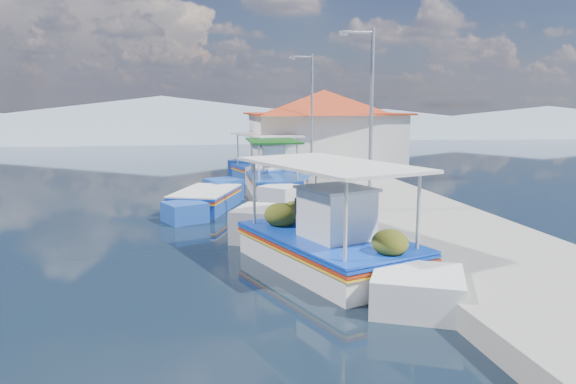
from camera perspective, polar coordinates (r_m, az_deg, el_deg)
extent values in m
plane|color=black|center=(15.61, -5.30, -5.78)|extent=(160.00, 160.00, 0.00)
cube|color=gray|center=(22.52, 8.50, -0.53)|extent=(5.00, 44.00, 0.50)
cylinder|color=#A5A8AD|center=(13.47, 12.19, -5.54)|extent=(0.20, 0.20, 0.30)
cylinder|color=#A5A8AD|center=(18.07, 6.22, -1.61)|extent=(0.20, 0.20, 0.30)
cylinder|color=#A5A8AD|center=(23.81, 2.19, 1.07)|extent=(0.20, 0.20, 0.30)
cylinder|color=#A5A8AD|center=(29.66, -0.27, 2.69)|extent=(0.20, 0.20, 0.30)
cube|color=white|center=(13.51, 4.25, -7.07)|extent=(4.05, 5.49, 1.08)
cube|color=white|center=(16.62, 5.42, -3.48)|extent=(2.39, 2.39, 1.19)
cube|color=white|center=(10.53, 2.44, -11.86)|extent=(2.32, 2.32, 1.02)
cube|color=#0E3CB7|center=(13.38, 4.28, -5.01)|extent=(4.17, 5.65, 0.07)
cube|color=#AB290E|center=(13.40, 4.27, -5.39)|extent=(4.17, 5.65, 0.06)
cube|color=yellow|center=(13.42, 4.27, -5.72)|extent=(4.17, 5.65, 0.05)
cube|color=#0E3CB7|center=(13.36, 4.28, -4.68)|extent=(4.17, 5.62, 0.06)
cube|color=brown|center=(13.36, 4.28, -4.82)|extent=(3.82, 5.33, 0.06)
cube|color=white|center=(12.89, 4.16, -2.49)|extent=(1.80, 1.86, 1.25)
cube|color=silver|center=(12.78, 4.19, 0.35)|extent=(1.96, 2.01, 0.07)
cylinder|color=beige|center=(15.32, 1.40, 0.48)|extent=(0.08, 0.08, 1.82)
cylinder|color=beige|center=(15.15, 8.89, 0.28)|extent=(0.08, 0.08, 1.82)
cylinder|color=beige|center=(11.31, -1.80, -2.67)|extent=(0.08, 0.08, 1.82)
cylinder|color=beige|center=(11.08, 8.39, -3.02)|extent=(0.08, 0.08, 1.82)
cube|color=silver|center=(13.04, 4.38, 2.95)|extent=(4.16, 5.53, 0.08)
ellipsoid|color=#485015|center=(14.88, 3.18, -2.08)|extent=(0.86, 0.95, 0.65)
ellipsoid|color=#485015|center=(15.38, 6.38, -1.95)|extent=(0.73, 0.80, 0.55)
ellipsoid|color=#485015|center=(11.30, 4.38, -5.93)|extent=(0.77, 0.85, 0.58)
sphere|color=#E64007|center=(13.79, 9.31, -0.86)|extent=(0.45, 0.45, 0.45)
cube|color=white|center=(24.93, -1.60, 0.47)|extent=(2.14, 3.92, 1.00)
cube|color=white|center=(27.48, -2.47, 1.55)|extent=(2.14, 2.14, 1.10)
cube|color=white|center=(22.46, -0.58, -0.51)|extent=(2.08, 2.08, 0.94)
cube|color=#0E3CB7|center=(24.87, -1.61, 1.52)|extent=(2.20, 4.04, 0.06)
cube|color=#AB290E|center=(24.88, -1.61, 1.33)|extent=(2.20, 4.04, 0.05)
cube|color=yellow|center=(24.89, -1.61, 1.16)|extent=(2.20, 4.04, 0.04)
cube|color=#1B47A5|center=(24.86, -1.61, 1.69)|extent=(2.22, 4.00, 0.05)
cube|color=brown|center=(24.86, -1.61, 1.61)|extent=(1.97, 3.84, 0.05)
cylinder|color=beige|center=(26.27, -3.99, 3.85)|extent=(0.07, 0.07, 1.68)
cylinder|color=beige|center=(26.51, -0.38, 3.92)|extent=(0.07, 0.07, 1.68)
cylinder|color=beige|center=(23.03, -3.04, 3.10)|extent=(0.07, 0.07, 1.68)
cylinder|color=beige|center=(23.31, 1.06, 3.18)|extent=(0.07, 0.07, 1.68)
cube|color=#0E4612|center=(24.69, -1.63, 5.48)|extent=(2.24, 3.92, 0.07)
cube|color=#1B47A5|center=(21.13, -8.75, -1.25)|extent=(2.95, 3.93, 0.98)
cube|color=#1B47A5|center=(23.28, -10.88, -0.03)|extent=(1.77, 1.77, 1.08)
cube|color=#1B47A5|center=(19.07, -6.23, -2.33)|extent=(1.72, 1.72, 0.93)
cube|color=#0E3CB7|center=(21.05, -8.78, -0.04)|extent=(3.03, 4.05, 0.06)
cube|color=#AB290E|center=(21.06, -8.77, -0.26)|extent=(3.03, 4.05, 0.05)
cube|color=yellow|center=(21.08, -8.77, -0.45)|extent=(3.03, 4.05, 0.04)
cube|color=white|center=(21.04, -8.78, 0.15)|extent=(3.04, 4.02, 0.05)
cube|color=brown|center=(21.04, -8.78, 0.07)|extent=(2.78, 3.81, 0.05)
cube|color=#1B47A5|center=(28.25, -2.34, 1.52)|extent=(3.32, 4.82, 1.03)
cube|color=#1B47A5|center=(31.12, -1.69, 2.48)|extent=(2.25, 2.25, 1.14)
cube|color=#1B47A5|center=(25.47, -3.11, 0.66)|extent=(2.19, 2.19, 0.98)
cube|color=#0E3CB7|center=(28.19, -2.34, 2.48)|extent=(3.42, 4.97, 0.07)
cube|color=#AB290E|center=(28.20, -2.34, 2.31)|extent=(3.42, 4.97, 0.05)
cube|color=yellow|center=(28.21, -2.34, 2.16)|extent=(3.42, 4.97, 0.04)
cube|color=#0E3CB7|center=(28.18, -2.34, 2.64)|extent=(3.43, 4.93, 0.05)
cube|color=brown|center=(28.19, -2.34, 2.57)|extent=(3.12, 4.69, 0.05)
cube|color=white|center=(27.80, -2.43, 3.72)|extent=(1.57, 1.69, 1.20)
cube|color=silver|center=(27.75, -2.44, 4.99)|extent=(1.71, 1.82, 0.07)
cylinder|color=beige|center=(30.04, -3.66, 4.64)|extent=(0.08, 0.08, 1.74)
cylinder|color=beige|center=(29.83, -0.18, 4.63)|extent=(0.08, 0.08, 1.74)
cylinder|color=beige|center=(26.42, -4.82, 4.00)|extent=(0.08, 0.08, 1.74)
cylinder|color=beige|center=(26.18, -0.86, 3.98)|extent=(0.08, 0.08, 1.74)
cube|color=silver|center=(28.04, -2.37, 6.11)|extent=(3.43, 4.85, 0.08)
cube|color=silver|center=(31.00, 3.81, 5.47)|extent=(8.00, 6.00, 3.00)
cube|color=#B43519|center=(30.94, 3.84, 8.33)|extent=(8.64, 6.48, 0.10)
pyramid|color=#B43519|center=(30.93, 3.86, 9.53)|extent=(10.49, 10.49, 1.40)
cube|color=brown|center=(29.34, -3.32, 4.28)|extent=(0.06, 1.00, 2.00)
cube|color=#0E3CB7|center=(31.78, -3.86, 5.74)|extent=(0.06, 1.20, 0.90)
cylinder|color=#A5A8AD|center=(18.00, 8.85, 7.43)|extent=(0.12, 0.12, 6.00)
cylinder|color=#A5A8AD|center=(17.99, 7.51, 16.56)|extent=(1.00, 0.08, 0.08)
cube|color=#A5A8AD|center=(17.84, 5.91, 16.49)|extent=(0.30, 0.14, 0.14)
cylinder|color=#A5A8AD|center=(26.68, 2.55, 8.09)|extent=(0.12, 0.12, 6.00)
cylinder|color=#A5A8AD|center=(26.67, 1.51, 14.22)|extent=(1.00, 0.08, 0.08)
cube|color=#A5A8AD|center=(26.57, 0.42, 14.14)|extent=(0.30, 0.14, 0.14)
cone|color=gray|center=(71.15, -13.23, 7.74)|extent=(96.00, 96.00, 5.50)
cone|color=gray|center=(75.75, 10.27, 7.27)|extent=(76.80, 76.80, 3.80)
cone|color=gray|center=(87.60, 25.92, 6.87)|extent=(89.60, 89.60, 4.20)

